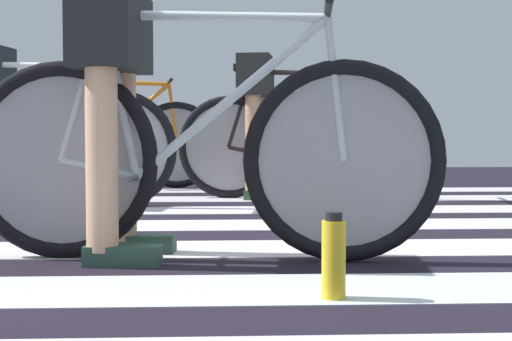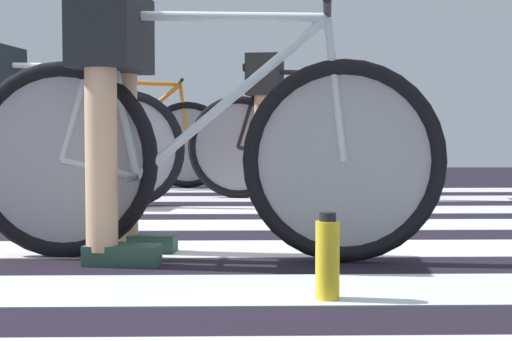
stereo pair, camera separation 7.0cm
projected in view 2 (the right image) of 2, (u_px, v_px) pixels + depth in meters
ground at (219, 249)px, 3.08m from camera, size 18.00×14.00×0.02m
crosswalk_markings at (229, 249)px, 2.99m from camera, size 5.41×6.52×0.00m
bicycle_1_of_4 at (199, 153)px, 2.72m from camera, size 1.73×0.52×0.93m
cyclist_1_of_4 at (114, 87)px, 2.74m from camera, size 0.35×0.43×0.96m
bicycle_2_of_4 at (46, 144)px, 4.70m from camera, size 1.73×0.53×0.93m
bicycle_3_of_4 at (310, 143)px, 5.24m from camera, size 1.72×0.54×0.93m
cyclist_3_of_4 at (266, 106)px, 5.27m from camera, size 0.37×0.44×0.99m
bicycle_4_of_4 at (125, 142)px, 6.25m from camera, size 1.73×0.52×0.93m
water_bottle at (327, 259)px, 2.08m from camera, size 0.07×0.07×0.24m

